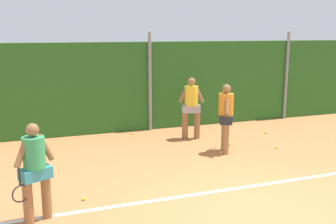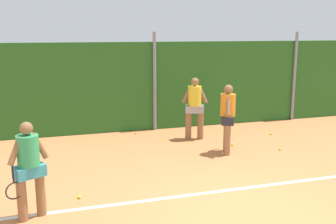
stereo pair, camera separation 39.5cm
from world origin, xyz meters
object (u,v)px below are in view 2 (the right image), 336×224
at_px(player_backcourt_far, 195,105).
at_px(tennis_ball_4, 271,134).
at_px(player_foreground_near, 29,165).
at_px(tennis_ball_5, 44,169).
at_px(player_midcourt, 228,115).
at_px(tennis_ball_3, 232,145).
at_px(tennis_ball_1, 280,149).
at_px(tennis_ball_0, 79,197).
at_px(tennis_ball_2, 136,133).

xyz_separation_m(player_backcourt_far, tennis_ball_4, (2.30, -0.24, -0.94)).
distance_m(player_foreground_near, tennis_ball_5, 2.43).
relative_size(tennis_ball_4, tennis_ball_5, 1.00).
height_order(player_foreground_near, tennis_ball_4, player_foreground_near).
bearing_deg(player_midcourt, tennis_ball_4, -35.02).
bearing_deg(tennis_ball_5, tennis_ball_3, 5.67).
relative_size(player_midcourt, tennis_ball_5, 25.93).
xyz_separation_m(player_midcourt, tennis_ball_5, (-4.35, 0.02, -0.93)).
relative_size(tennis_ball_1, tennis_ball_4, 1.00).
xyz_separation_m(player_foreground_near, player_backcourt_far, (4.19, 3.68, 0.08)).
bearing_deg(player_foreground_near, tennis_ball_0, -171.62).
bearing_deg(tennis_ball_1, tennis_ball_3, 144.45).
xyz_separation_m(player_foreground_near, tennis_ball_1, (5.90, 2.04, -0.86)).
xyz_separation_m(player_midcourt, tennis_ball_0, (-3.73, -1.72, -0.93)).
height_order(tennis_ball_2, tennis_ball_5, same).
bearing_deg(tennis_ball_2, tennis_ball_1, -39.61).
bearing_deg(tennis_ball_0, tennis_ball_2, 64.85).
height_order(player_foreground_near, player_midcourt, player_midcourt).
distance_m(player_foreground_near, player_midcourt, 5.04).
bearing_deg(tennis_ball_3, player_backcourt_far, 127.38).
distance_m(tennis_ball_2, tennis_ball_3, 2.92).
bearing_deg(tennis_ball_3, tennis_ball_4, 23.98).
relative_size(player_foreground_near, player_midcourt, 0.93).
height_order(player_midcourt, tennis_ball_4, player_midcourt).
height_order(player_midcourt, player_backcourt_far, player_backcourt_far).
height_order(player_backcourt_far, tennis_ball_3, player_backcourt_far).
height_order(player_midcourt, tennis_ball_0, player_midcourt).
relative_size(player_foreground_near, tennis_ball_4, 24.17).
relative_size(player_backcourt_far, tennis_ball_1, 26.20).
relative_size(tennis_ball_3, tennis_ball_4, 1.00).
distance_m(player_midcourt, tennis_ball_3, 1.13).
relative_size(player_foreground_near, tennis_ball_2, 24.17).
bearing_deg(tennis_ball_4, tennis_ball_1, -112.87).
relative_size(tennis_ball_3, tennis_ball_5, 1.00).
bearing_deg(tennis_ball_3, tennis_ball_1, -35.55).
height_order(tennis_ball_2, tennis_ball_3, same).
bearing_deg(tennis_ball_2, tennis_ball_5, -136.97).
height_order(tennis_ball_2, tennis_ball_4, same).
distance_m(player_foreground_near, tennis_ball_0, 1.27).
distance_m(tennis_ball_0, tennis_ball_5, 1.85).
bearing_deg(player_midcourt, player_backcourt_far, 36.22).
distance_m(player_foreground_near, tennis_ball_4, 7.40).
height_order(tennis_ball_0, tennis_ball_2, same).
bearing_deg(player_foreground_near, player_midcourt, -179.10).
xyz_separation_m(tennis_ball_0, tennis_ball_3, (4.13, 2.21, 0.00)).
bearing_deg(player_foreground_near, player_backcourt_far, -164.27).
relative_size(player_foreground_near, tennis_ball_3, 24.17).
bearing_deg(tennis_ball_4, player_midcourt, -148.94).
distance_m(tennis_ball_2, tennis_ball_4, 3.96).
distance_m(player_backcourt_far, tennis_ball_4, 2.50).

